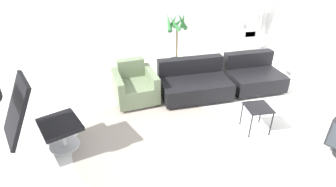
{
  "coord_description": "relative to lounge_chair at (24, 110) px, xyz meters",
  "views": [
    {
      "loc": [
        -0.61,
        -3.28,
        2.64
      ],
      "look_at": [
        0.01,
        0.32,
        0.55
      ],
      "focal_mm": 28.0,
      "sensor_mm": 36.0,
      "label": 1
    }
  ],
  "objects": [
    {
      "name": "ground_plane",
      "position": [
        1.96,
        0.19,
        -0.79
      ],
      "size": [
        12.0,
        12.0,
        0.0
      ],
      "primitive_type": "plane",
      "color": "silver"
    },
    {
      "name": "wall_back",
      "position": [
        1.95,
        3.27,
        0.61
      ],
      "size": [
        12.0,
        0.09,
        2.8
      ],
      "color": "white",
      "rests_on": "ground_plane"
    },
    {
      "name": "round_rug",
      "position": [
        1.67,
        0.11,
        -0.79
      ],
      "size": [
        2.44,
        2.44,
        0.01
      ],
      "color": "gray",
      "rests_on": "ground_plane"
    },
    {
      "name": "lounge_chair",
      "position": [
        0.0,
        0.0,
        0.0
      ],
      "size": [
        1.16,
        0.96,
        1.31
      ],
      "rotation": [
        0.0,
        0.0,
        -1.12
      ],
      "color": "#BCBCC1",
      "rests_on": "ground_plane"
    },
    {
      "name": "armchair_red",
      "position": [
        1.47,
        1.34,
        -0.51
      ],
      "size": [
        0.88,
        0.92,
        0.73
      ],
      "rotation": [
        0.0,
        0.0,
        3.31
      ],
      "color": "silver",
      "rests_on": "ground_plane"
    },
    {
      "name": "couch_low",
      "position": [
        2.63,
        1.32,
        -0.54
      ],
      "size": [
        1.37,
        0.94,
        0.69
      ],
      "rotation": [
        0.0,
        0.0,
        3.21
      ],
      "color": "black",
      "rests_on": "ground_plane"
    },
    {
      "name": "couch_second",
      "position": [
        3.92,
        1.43,
        -0.54
      ],
      "size": [
        1.11,
        0.92,
        0.69
      ],
      "rotation": [
        0.0,
        0.0,
        3.21
      ],
      "color": "black",
      "rests_on": "ground_plane"
    },
    {
      "name": "side_table",
      "position": [
        3.32,
        0.05,
        -0.4
      ],
      "size": [
        0.38,
        0.38,
        0.44
      ],
      "color": "black",
      "rests_on": "ground_plane"
    },
    {
      "name": "potted_plant",
      "position": [
        2.53,
        2.6,
        -0.19
      ],
      "size": [
        0.5,
        0.49,
        1.4
      ],
      "color": "#333338",
      "rests_on": "ground_plane"
    },
    {
      "name": "shelf_unit",
      "position": [
        4.37,
        2.98,
        0.17
      ],
      "size": [
        1.02,
        0.28,
        1.95
      ],
      "color": "#BCBCC1",
      "rests_on": "ground_plane"
    }
  ]
}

